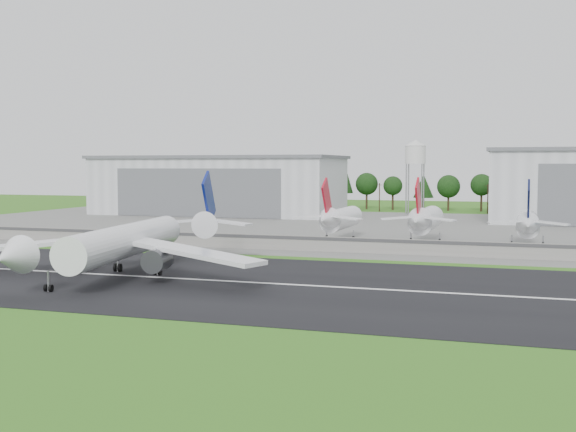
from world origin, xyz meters
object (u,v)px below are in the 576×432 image
(parked_jet_navy, at_px, (528,223))
(parked_jet_red_b, at_px, (425,220))
(main_airliner, at_px, (124,249))
(parked_jet_red_a, at_px, (339,218))

(parked_jet_navy, bearing_deg, parked_jet_red_b, 179.88)
(main_airliner, bearing_deg, parked_jet_red_b, -131.92)
(parked_jet_red_b, bearing_deg, parked_jet_navy, -0.12)
(parked_jet_red_b, height_order, parked_jet_navy, parked_jet_red_b)
(parked_jet_red_a, distance_m, parked_jet_navy, 45.36)
(parked_jet_red_a, bearing_deg, parked_jet_navy, -0.02)
(parked_jet_navy, bearing_deg, parked_jet_red_a, 179.98)
(parked_jet_red_b, xyz_separation_m, parked_jet_navy, (23.81, -0.05, -0.28))
(parked_jet_navy, bearing_deg, main_airliner, -134.92)
(main_airliner, xyz_separation_m, parked_jet_red_a, (21.40, 66.96, 1.12))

